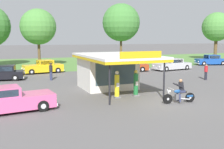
{
  "coord_description": "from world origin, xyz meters",
  "views": [
    {
      "loc": [
        -9.88,
        -14.59,
        4.21
      ],
      "look_at": [
        -2.06,
        4.08,
        1.4
      ],
      "focal_mm": 42.14,
      "sensor_mm": 36.0,
      "label": 1
    }
  ],
  "objects_px": {
    "motorcycle_with_rider": "(180,93)",
    "bystander_chatting_near_pumps": "(206,71)",
    "parked_car_back_row_centre": "(211,60)",
    "parked_car_back_row_left": "(172,65)",
    "gas_pump_nearside": "(117,85)",
    "parked_car_second_row_spare": "(126,66)",
    "gas_pump_offside": "(136,84)",
    "parked_car_back_row_centre_left": "(0,73)",
    "parked_car_back_row_centre_right": "(43,67)",
    "bystander_leaning_by_kiosk": "(51,71)",
    "featured_classic_sedan": "(8,101)"
  },
  "relations": [
    {
      "from": "parked_car_back_row_centre_right",
      "to": "parked_car_back_row_centre",
      "type": "bearing_deg",
      "value": -0.75
    },
    {
      "from": "parked_car_second_row_spare",
      "to": "parked_car_back_row_centre_left",
      "type": "xyz_separation_m",
      "value": [
        -14.73,
        -1.48,
        0.01
      ]
    },
    {
      "from": "gas_pump_offside",
      "to": "parked_car_back_row_centre_right",
      "type": "xyz_separation_m",
      "value": [
        -4.38,
        15.7,
        -0.16
      ]
    },
    {
      "from": "parked_car_back_row_centre_right",
      "to": "parked_car_back_row_left",
      "type": "distance_m",
      "value": 16.68
    },
    {
      "from": "bystander_leaning_by_kiosk",
      "to": "parked_car_back_row_centre_left",
      "type": "bearing_deg",
      "value": 156.97
    },
    {
      "from": "gas_pump_nearside",
      "to": "parked_car_back_row_centre_left",
      "type": "xyz_separation_m",
      "value": [
        -7.67,
        11.65,
        -0.19
      ]
    },
    {
      "from": "gas_pump_nearside",
      "to": "featured_classic_sedan",
      "type": "distance_m",
      "value": 7.3
    },
    {
      "from": "gas_pump_offside",
      "to": "parked_car_back_row_centre_right",
      "type": "bearing_deg",
      "value": 105.57
    },
    {
      "from": "motorcycle_with_rider",
      "to": "parked_car_back_row_centre_right",
      "type": "xyz_separation_m",
      "value": [
        -6.01,
        18.72,
        0.06
      ]
    },
    {
      "from": "gas_pump_nearside",
      "to": "bystander_chatting_near_pumps",
      "type": "distance_m",
      "value": 12.14
    },
    {
      "from": "motorcycle_with_rider",
      "to": "bystander_leaning_by_kiosk",
      "type": "xyz_separation_m",
      "value": [
        -6.13,
        12.67,
        0.28
      ]
    },
    {
      "from": "parked_car_back_row_centre",
      "to": "parked_car_back_row_left",
      "type": "bearing_deg",
      "value": -161.78
    },
    {
      "from": "parked_car_back_row_centre_right",
      "to": "parked_car_second_row_spare",
      "type": "distance_m",
      "value": 10.25
    },
    {
      "from": "parked_car_back_row_centre_left",
      "to": "bystander_leaning_by_kiosk",
      "type": "xyz_separation_m",
      "value": [
        4.69,
        -1.99,
        0.25
      ]
    },
    {
      "from": "parked_car_back_row_centre_left",
      "to": "bystander_chatting_near_pumps",
      "type": "height_order",
      "value": "bystander_chatting_near_pumps"
    },
    {
      "from": "parked_car_back_row_centre_left",
      "to": "parked_car_back_row_left",
      "type": "bearing_deg",
      "value": 1.53
    },
    {
      "from": "gas_pump_nearside",
      "to": "bystander_chatting_near_pumps",
      "type": "xyz_separation_m",
      "value": [
        11.52,
        3.81,
        0.0
      ]
    },
    {
      "from": "motorcycle_with_rider",
      "to": "parked_car_back_row_centre",
      "type": "bearing_deg",
      "value": 42.77
    },
    {
      "from": "motorcycle_with_rider",
      "to": "parked_car_back_row_centre_left",
      "type": "xyz_separation_m",
      "value": [
        -10.82,
        14.66,
        0.03
      ]
    },
    {
      "from": "gas_pump_nearside",
      "to": "motorcycle_with_rider",
      "type": "bearing_deg",
      "value": -43.84
    },
    {
      "from": "parked_car_back_row_centre_right",
      "to": "parked_car_back_row_left",
      "type": "height_order",
      "value": "parked_car_back_row_centre_right"
    },
    {
      "from": "gas_pump_nearside",
      "to": "parked_car_back_row_left",
      "type": "xyz_separation_m",
      "value": [
        13.44,
        12.21,
        -0.2
      ]
    },
    {
      "from": "featured_classic_sedan",
      "to": "bystander_leaning_by_kiosk",
      "type": "relative_size",
      "value": 3.05
    },
    {
      "from": "parked_car_back_row_centre",
      "to": "motorcycle_with_rider",
      "type": "bearing_deg",
      "value": -137.23
    },
    {
      "from": "parked_car_second_row_spare",
      "to": "gas_pump_nearside",
      "type": "bearing_deg",
      "value": -118.26
    },
    {
      "from": "gas_pump_nearside",
      "to": "gas_pump_offside",
      "type": "relative_size",
      "value": 1.0
    },
    {
      "from": "parked_car_back_row_centre_right",
      "to": "parked_car_back_row_centre_left",
      "type": "distance_m",
      "value": 6.29
    },
    {
      "from": "gas_pump_nearside",
      "to": "motorcycle_with_rider",
      "type": "relative_size",
      "value": 0.85
    },
    {
      "from": "parked_car_back_row_left",
      "to": "bystander_chatting_near_pumps",
      "type": "bearing_deg",
      "value": -102.88
    },
    {
      "from": "gas_pump_offside",
      "to": "bystander_leaning_by_kiosk",
      "type": "distance_m",
      "value": 10.65
    },
    {
      "from": "motorcycle_with_rider",
      "to": "bystander_chatting_near_pumps",
      "type": "bearing_deg",
      "value": 39.19
    },
    {
      "from": "bystander_leaning_by_kiosk",
      "to": "bystander_chatting_near_pumps",
      "type": "relative_size",
      "value": 1.06
    },
    {
      "from": "bystander_leaning_by_kiosk",
      "to": "gas_pump_nearside",
      "type": "bearing_deg",
      "value": -72.84
    },
    {
      "from": "gas_pump_offside",
      "to": "parked_car_back_row_left",
      "type": "relative_size",
      "value": 0.34
    },
    {
      "from": "motorcycle_with_rider",
      "to": "bystander_chatting_near_pumps",
      "type": "xyz_separation_m",
      "value": [
        8.38,
        6.83,
        0.22
      ]
    },
    {
      "from": "parked_car_back_row_centre_right",
      "to": "parked_car_back_row_centre_left",
      "type": "bearing_deg",
      "value": -139.86
    },
    {
      "from": "gas_pump_nearside",
      "to": "gas_pump_offside",
      "type": "bearing_deg",
      "value": -0.0
    },
    {
      "from": "featured_classic_sedan",
      "to": "motorcycle_with_rider",
      "type": "bearing_deg",
      "value": -10.97
    },
    {
      "from": "gas_pump_offside",
      "to": "parked_car_back_row_centre_left",
      "type": "xyz_separation_m",
      "value": [
        -9.18,
        11.65,
        -0.19
      ]
    },
    {
      "from": "parked_car_second_row_spare",
      "to": "parked_car_back_row_centre",
      "type": "height_order",
      "value": "parked_car_back_row_centre"
    },
    {
      "from": "parked_car_back_row_centre_right",
      "to": "parked_car_back_row_centre",
      "type": "relative_size",
      "value": 0.99
    },
    {
      "from": "parked_car_second_row_spare",
      "to": "bystander_chatting_near_pumps",
      "type": "xyz_separation_m",
      "value": [
        4.47,
        -9.32,
        0.2
      ]
    },
    {
      "from": "gas_pump_nearside",
      "to": "featured_classic_sedan",
      "type": "bearing_deg",
      "value": -172.06
    },
    {
      "from": "bystander_leaning_by_kiosk",
      "to": "motorcycle_with_rider",
      "type": "bearing_deg",
      "value": -64.2
    },
    {
      "from": "featured_classic_sedan",
      "to": "gas_pump_offside",
      "type": "bearing_deg",
      "value": 6.58
    },
    {
      "from": "parked_car_back_row_left",
      "to": "parked_car_back_row_centre_left",
      "type": "distance_m",
      "value": 21.12
    },
    {
      "from": "gas_pump_nearside",
      "to": "parked_car_second_row_spare",
      "type": "distance_m",
      "value": 14.9
    },
    {
      "from": "gas_pump_offside",
      "to": "parked_car_back_row_centre_left",
      "type": "bearing_deg",
      "value": 128.26
    },
    {
      "from": "gas_pump_offside",
      "to": "gas_pump_nearside",
      "type": "bearing_deg",
      "value": 180.0
    },
    {
      "from": "featured_classic_sedan",
      "to": "parked_car_back_row_left",
      "type": "distance_m",
      "value": 24.54
    }
  ]
}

